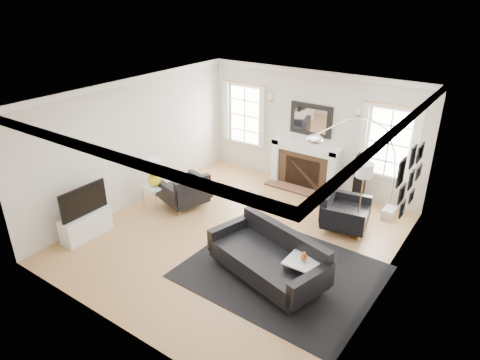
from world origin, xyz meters
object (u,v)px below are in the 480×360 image
Objects in this scene: coffee_table at (252,232)px; gourd_lamp at (154,171)px; armchair_right at (343,213)px; armchair_left at (186,192)px; fireplace at (305,166)px; arc_floor_lamp at (355,165)px; sofa at (270,258)px.

gourd_lamp is (-2.62, 0.11, 0.55)m from coffee_table.
armchair_right is 4.07m from gourd_lamp.
armchair_left is 3.40m from armchair_right.
fireplace is at bearing 55.68° from armchair_left.
fireplace is 1.44× the size of armchair_left.
arc_floor_lamp is at bearing 92.80° from armchair_right.
fireplace is 2.70× the size of gourd_lamp.
sofa reaches higher than coffee_table.
armchair_left is 1.45× the size of coffee_table.
coffee_table is 2.53m from arc_floor_lamp.
armchair_right is 0.49× the size of arc_floor_lamp.
armchair_right is (0.39, 2.17, -0.00)m from sofa.
gourd_lamp reaches higher than armchair_right.
gourd_lamp is at bearing 177.49° from coffee_table.
fireplace is at bearing 98.04° from coffee_table.
arc_floor_lamp is (1.11, 2.08, 0.91)m from coffee_table.
armchair_left reaches higher than coffee_table.
sofa is 2.82m from arc_floor_lamp.
sofa reaches higher than armchair_left.
arc_floor_lamp reaches higher than armchair_right.
armchair_left is at bearing -153.86° from arc_floor_lamp.
armchair_right is at bearing 18.68° from armchair_left.
fireplace is 3.72m from sofa.
fireplace is at bearing 138.98° from armchair_right.
armchair_right is at bearing 54.50° from coffee_table.
sofa is 2.21m from armchair_right.
armchair_left is 2.14m from coffee_table.
sofa is at bearing -37.57° from coffee_table.
armchair_left is at bearing 166.33° from coffee_table.
sofa is at bearing -97.84° from arc_floor_lamp.
gourd_lamp is (-3.75, -1.48, 0.51)m from armchair_right.
arc_floor_lamp is (1.53, -0.87, 0.70)m from fireplace.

